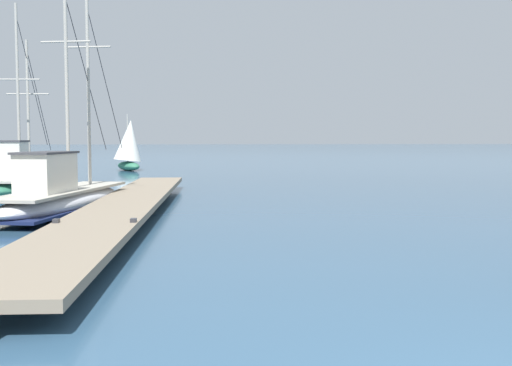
% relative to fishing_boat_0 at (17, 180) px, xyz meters
% --- Properties ---
extents(floating_dock, '(2.74, 21.73, 0.53)m').
position_rel_fishing_boat_0_xyz_m(floating_dock, '(4.66, -6.62, -0.26)').
color(floating_dock, gray).
rests_on(floating_dock, ground).
extents(fishing_boat_0, '(2.22, 6.55, 7.19)m').
position_rel_fishing_boat_0_xyz_m(fishing_boat_0, '(0.00, 0.00, 0.00)').
color(fishing_boat_0, '#337556').
rests_on(fishing_boat_0, ground).
extents(fishing_boat_2, '(3.28, 8.92, 6.77)m').
position_rel_fishing_boat_0_xyz_m(fishing_boat_2, '(2.72, -5.56, -0.06)').
color(fishing_boat_2, silver).
rests_on(fishing_boat_2, ground).
extents(distant_sailboat, '(2.61, 3.79, 3.79)m').
position_rel_fishing_boat_0_xyz_m(distant_sailboat, '(2.27, 18.95, 1.04)').
color(distant_sailboat, '#337556').
rests_on(distant_sailboat, ground).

